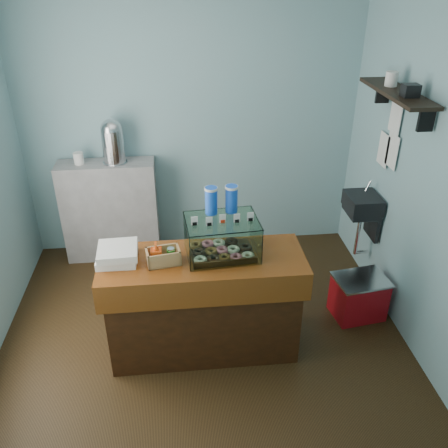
{
  "coord_description": "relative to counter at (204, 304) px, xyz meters",
  "views": [
    {
      "loc": [
        -0.15,
        -3.32,
        2.92
      ],
      "look_at": [
        0.18,
        -0.15,
        1.14
      ],
      "focal_mm": 38.0,
      "sensor_mm": 36.0,
      "label": 1
    }
  ],
  "objects": [
    {
      "name": "red_cooler",
      "position": [
        1.44,
        0.27,
        -0.25
      ],
      "size": [
        0.51,
        0.42,
        0.41
      ],
      "rotation": [
        0.0,
        0.0,
        0.15
      ],
      "color": "#AF0E16",
      "rests_on": "ground"
    },
    {
      "name": "coffee_urn",
      "position": [
        -0.79,
        1.57,
        0.88
      ],
      "size": [
        0.25,
        0.25,
        0.46
      ],
      "color": "silver",
      "rests_on": "back_shelf"
    },
    {
      "name": "room_shell",
      "position": [
        0.03,
        0.26,
        1.25
      ],
      "size": [
        3.54,
        3.04,
        2.82
      ],
      "color": "#7BAAB4",
      "rests_on": "ground"
    },
    {
      "name": "back_shelf",
      "position": [
        -0.9,
        1.57,
        0.09
      ],
      "size": [
        1.0,
        0.32,
        1.1
      ],
      "primitive_type": "cube",
      "color": "#99989B",
      "rests_on": "ground"
    },
    {
      "name": "pastry_boxes",
      "position": [
        -0.65,
        0.04,
        0.5
      ],
      "size": [
        0.31,
        0.31,
        0.12
      ],
      "rotation": [
        0.0,
        0.0,
        -0.01
      ],
      "color": "white",
      "rests_on": "counter"
    },
    {
      "name": "ground",
      "position": [
        0.0,
        0.25,
        -0.46
      ],
      "size": [
        3.5,
        3.5,
        0.0
      ],
      "primitive_type": "plane",
      "color": "black",
      "rests_on": "ground"
    },
    {
      "name": "display_case",
      "position": [
        0.16,
        0.08,
        0.61
      ],
      "size": [
        0.58,
        0.45,
        0.52
      ],
      "rotation": [
        0.0,
        0.0,
        0.08
      ],
      "color": "black",
      "rests_on": "counter"
    },
    {
      "name": "counter",
      "position": [
        0.0,
        0.0,
        0.0
      ],
      "size": [
        1.6,
        0.6,
        0.9
      ],
      "color": "#411E0C",
      "rests_on": "ground"
    },
    {
      "name": "condiment_crate",
      "position": [
        -0.31,
        -0.03,
        0.51
      ],
      "size": [
        0.27,
        0.19,
        0.19
      ],
      "rotation": [
        0.0,
        0.0,
        0.17
      ],
      "color": "tan",
      "rests_on": "counter"
    }
  ]
}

